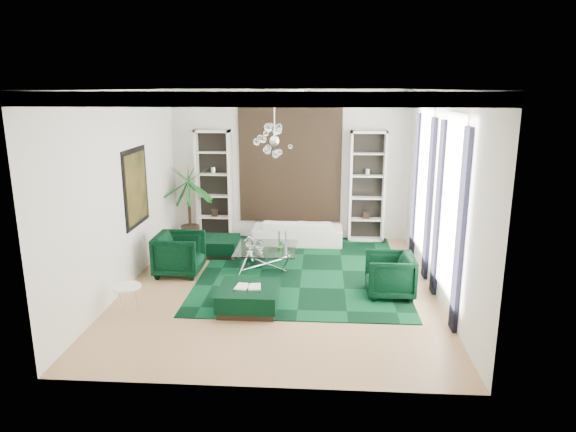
# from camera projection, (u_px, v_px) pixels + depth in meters

# --- Properties ---
(floor) EXTENTS (6.00, 7.00, 0.02)m
(floor) POSITION_uv_depth(u_px,v_px,m) (279.00, 287.00, 10.14)
(floor) COLOR tan
(floor) RESTS_ON ground
(ceiling) EXTENTS (6.00, 7.00, 0.02)m
(ceiling) POSITION_uv_depth(u_px,v_px,m) (279.00, 89.00, 9.21)
(ceiling) COLOR white
(ceiling) RESTS_ON ground
(wall_back) EXTENTS (6.00, 0.02, 3.80)m
(wall_back) POSITION_uv_depth(u_px,v_px,m) (290.00, 165.00, 13.07)
(wall_back) COLOR silver
(wall_back) RESTS_ON ground
(wall_front) EXTENTS (6.00, 0.02, 3.80)m
(wall_front) POSITION_uv_depth(u_px,v_px,m) (256.00, 250.00, 6.28)
(wall_front) COLOR silver
(wall_front) RESTS_ON ground
(wall_left) EXTENTS (0.02, 7.00, 3.80)m
(wall_left) POSITION_uv_depth(u_px,v_px,m) (123.00, 191.00, 9.87)
(wall_left) COLOR silver
(wall_left) RESTS_ON ground
(wall_right) EXTENTS (0.02, 7.00, 3.80)m
(wall_right) POSITION_uv_depth(u_px,v_px,m) (441.00, 195.00, 9.49)
(wall_right) COLOR silver
(wall_right) RESTS_ON ground
(crown_molding) EXTENTS (6.00, 7.00, 0.18)m
(crown_molding) POSITION_uv_depth(u_px,v_px,m) (279.00, 95.00, 9.24)
(crown_molding) COLOR white
(crown_molding) RESTS_ON ceiling
(ceiling_medallion) EXTENTS (0.90, 0.90, 0.05)m
(ceiling_medallion) POSITION_uv_depth(u_px,v_px,m) (280.00, 91.00, 9.51)
(ceiling_medallion) COLOR white
(ceiling_medallion) RESTS_ON ceiling
(tapestry) EXTENTS (2.50, 0.06, 2.80)m
(tapestry) POSITION_uv_depth(u_px,v_px,m) (290.00, 166.00, 13.02)
(tapestry) COLOR black
(tapestry) RESTS_ON wall_back
(shelving_left) EXTENTS (0.90, 0.38, 2.80)m
(shelving_left) POSITION_uv_depth(u_px,v_px,m) (214.00, 185.00, 13.12)
(shelving_left) COLOR white
(shelving_left) RESTS_ON floor
(shelving_right) EXTENTS (0.90, 0.38, 2.80)m
(shelving_right) POSITION_uv_depth(u_px,v_px,m) (367.00, 187.00, 12.88)
(shelving_right) COLOR white
(shelving_right) RESTS_ON floor
(painting) EXTENTS (0.04, 1.30, 1.60)m
(painting) POSITION_uv_depth(u_px,v_px,m) (136.00, 187.00, 10.46)
(painting) COLOR black
(painting) RESTS_ON wall_left
(window_near) EXTENTS (0.03, 1.10, 2.90)m
(window_near) POSITION_uv_depth(u_px,v_px,m) (452.00, 206.00, 8.62)
(window_near) COLOR white
(window_near) RESTS_ON wall_right
(curtain_near_a) EXTENTS (0.07, 0.30, 3.25)m
(curtain_near_a) POSITION_uv_depth(u_px,v_px,m) (460.00, 233.00, 7.93)
(curtain_near_a) COLOR black
(curtain_near_a) RESTS_ON floor
(curtain_near_b) EXTENTS (0.07, 0.30, 3.25)m
(curtain_near_b) POSITION_uv_depth(u_px,v_px,m) (438.00, 209.00, 9.44)
(curtain_near_b) COLOR black
(curtain_near_b) RESTS_ON floor
(window_far) EXTENTS (0.03, 1.10, 2.90)m
(window_far) POSITION_uv_depth(u_px,v_px,m) (424.00, 180.00, 10.94)
(window_far) COLOR white
(window_far) RESTS_ON wall_right
(curtain_far_a) EXTENTS (0.07, 0.30, 3.25)m
(curtain_far_a) POSITION_uv_depth(u_px,v_px,m) (429.00, 200.00, 10.25)
(curtain_far_a) COLOR black
(curtain_far_a) RESTS_ON floor
(curtain_far_b) EXTENTS (0.07, 0.30, 3.25)m
(curtain_far_b) POSITION_uv_depth(u_px,v_px,m) (415.00, 185.00, 11.76)
(curtain_far_b) COLOR black
(curtain_far_b) RESTS_ON floor
(rug) EXTENTS (4.20, 5.00, 0.02)m
(rug) POSITION_uv_depth(u_px,v_px,m) (302.00, 270.00, 11.04)
(rug) COLOR black
(rug) RESTS_ON floor
(sofa) EXTENTS (2.21, 0.86, 0.65)m
(sofa) POSITION_uv_depth(u_px,v_px,m) (298.00, 232.00, 12.83)
(sofa) COLOR white
(sofa) RESTS_ON floor
(armchair_left) EXTENTS (0.97, 0.94, 0.88)m
(armchair_left) POSITION_uv_depth(u_px,v_px,m) (179.00, 254.00, 10.75)
(armchair_left) COLOR black
(armchair_left) RESTS_ON floor
(armchair_right) EXTENTS (0.89, 0.87, 0.81)m
(armchair_right) POSITION_uv_depth(u_px,v_px,m) (390.00, 275.00, 9.64)
(armchair_right) COLOR black
(armchair_right) RESTS_ON floor
(coffee_table) EXTENTS (1.30, 1.30, 0.45)m
(coffee_table) POSITION_uv_depth(u_px,v_px,m) (266.00, 258.00, 11.18)
(coffee_table) COLOR white
(coffee_table) RESTS_ON floor
(ottoman_side) EXTENTS (0.91, 0.91, 0.41)m
(ottoman_side) POSITION_uv_depth(u_px,v_px,m) (218.00, 246.00, 12.04)
(ottoman_side) COLOR black
(ottoman_side) RESTS_ON floor
(ottoman_front) EXTENTS (1.04, 1.04, 0.42)m
(ottoman_front) POSITION_uv_depth(u_px,v_px,m) (249.00, 298.00, 9.07)
(ottoman_front) COLOR black
(ottoman_front) RESTS_ON floor
(book) EXTENTS (0.45, 0.30, 0.03)m
(book) POSITION_uv_depth(u_px,v_px,m) (248.00, 286.00, 9.02)
(book) COLOR white
(book) RESTS_ON ottoman_front
(side_table) EXTENTS (0.49, 0.49, 0.47)m
(side_table) POSITION_uv_depth(u_px,v_px,m) (128.00, 299.00, 8.95)
(side_table) COLOR white
(side_table) RESTS_ON floor
(palm) EXTENTS (1.59, 1.59, 2.54)m
(palm) POSITION_uv_depth(u_px,v_px,m) (189.00, 193.00, 12.80)
(palm) COLOR #19591E
(palm) RESTS_ON floor
(chandelier) EXTENTS (0.77, 0.77, 0.69)m
(chandelier) POSITION_uv_depth(u_px,v_px,m) (274.00, 141.00, 9.66)
(chandelier) COLOR white
(chandelier) RESTS_ON ceiling
(table_plant) EXTENTS (0.14, 0.11, 0.25)m
(table_plant) POSITION_uv_depth(u_px,v_px,m) (280.00, 246.00, 10.82)
(table_plant) COLOR #19591E
(table_plant) RESTS_ON coffee_table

